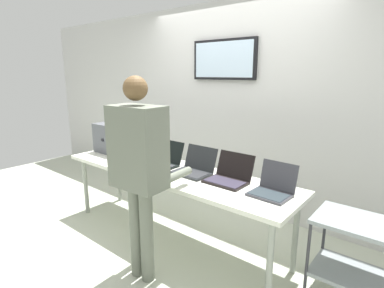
% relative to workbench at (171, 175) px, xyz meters
% --- Properties ---
extents(ground, '(8.00, 8.00, 0.04)m').
position_rel_workbench_xyz_m(ground, '(0.00, 0.00, -0.72)').
color(ground, '#B8BFA9').
extents(back_wall, '(8.00, 0.11, 2.57)m').
position_rel_workbench_xyz_m(back_wall, '(-0.00, 1.13, 0.60)').
color(back_wall, silver).
rests_on(back_wall, ground).
extents(workbench, '(2.65, 0.70, 0.75)m').
position_rel_workbench_xyz_m(workbench, '(0.00, 0.00, 0.00)').
color(workbench, silver).
rests_on(workbench, ground).
extents(equipment_box, '(0.43, 0.37, 0.36)m').
position_rel_workbench_xyz_m(equipment_box, '(-1.06, 0.11, 0.23)').
color(equipment_box, '#55585F').
rests_on(equipment_box, workbench).
extents(laptop_station_0, '(0.37, 0.33, 0.28)m').
position_rel_workbench_xyz_m(laptop_station_0, '(-0.58, 0.10, 0.12)').
color(laptop_station_0, '#A9AFB4').
rests_on(laptop_station_0, workbench).
extents(laptop_station_1, '(0.35, 0.33, 0.25)m').
position_rel_workbench_xyz_m(laptop_station_1, '(-0.18, 0.08, 0.11)').
color(laptop_station_1, black).
rests_on(laptop_station_1, workbench).
extents(laptop_station_2, '(0.37, 0.33, 0.25)m').
position_rel_workbench_xyz_m(laptop_station_2, '(0.24, 0.08, 0.11)').
color(laptop_station_2, '#232527').
rests_on(laptop_station_2, workbench).
extents(laptop_station_3, '(0.37, 0.33, 0.25)m').
position_rel_workbench_xyz_m(laptop_station_3, '(0.64, 0.09, 0.11)').
color(laptop_station_3, black).
rests_on(laptop_station_3, workbench).
extents(laptop_station_4, '(0.32, 0.31, 0.25)m').
position_rel_workbench_xyz_m(laptop_station_4, '(1.07, 0.07, 0.11)').
color(laptop_station_4, '#3B3B42').
rests_on(laptop_station_4, workbench).
extents(person, '(0.46, 0.61, 1.70)m').
position_rel_workbench_xyz_m(person, '(0.24, -0.62, 0.33)').
color(person, slate).
rests_on(person, ground).
extents(storage_cart, '(0.56, 0.44, 0.68)m').
position_rel_workbench_xyz_m(storage_cart, '(1.68, 0.17, -0.25)').
color(storage_cart, gray).
rests_on(storage_cart, ground).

